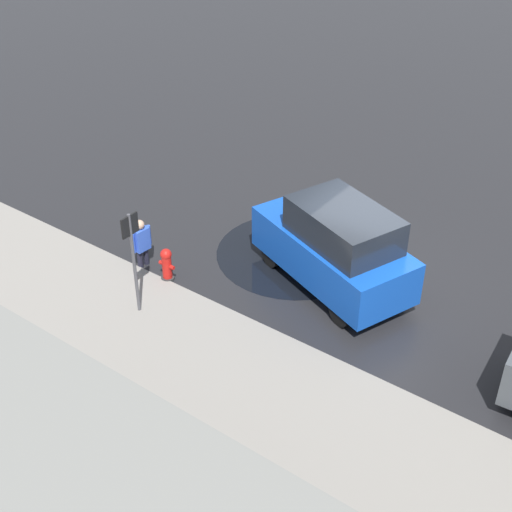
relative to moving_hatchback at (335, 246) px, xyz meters
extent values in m
plane|color=black|center=(-0.63, -0.49, -1.03)|extent=(60.00, 60.00, 0.00)
cube|color=gray|center=(-0.63, 3.71, -1.01)|extent=(24.00, 3.20, 0.04)
cube|color=blue|center=(0.08, -0.03, -0.23)|extent=(4.25, 2.98, 0.99)
cube|color=#1E232B|center=(-0.21, 0.08, 0.65)|extent=(2.72, 2.23, 0.77)
cylinder|color=black|center=(1.54, 0.18, -0.73)|extent=(0.64, 0.42, 0.60)
cylinder|color=black|center=(1.03, -1.16, -0.73)|extent=(0.64, 0.42, 0.60)
cylinder|color=black|center=(-0.87, 1.09, -0.73)|extent=(0.64, 0.42, 0.60)
cylinder|color=black|center=(-1.38, -0.24, -0.73)|extent=(0.64, 0.42, 0.60)
cylinder|color=red|center=(3.13, 2.04, -0.72)|extent=(0.22, 0.22, 0.62)
sphere|color=red|center=(3.13, 2.04, -0.35)|extent=(0.26, 0.26, 0.26)
cylinder|color=red|center=(2.97, 2.04, -0.64)|extent=(0.10, 0.09, 0.09)
cylinder|color=red|center=(3.29, 2.04, -0.64)|extent=(0.10, 0.09, 0.09)
cylinder|color=#2D2D2D|center=(3.13, 2.04, -1.00)|extent=(0.31, 0.31, 0.06)
cube|color=blue|center=(3.96, 1.96, -0.30)|extent=(0.27, 0.38, 0.55)
sphere|color=tan|center=(3.96, 1.96, 0.08)|extent=(0.22, 0.22, 0.22)
cylinder|color=#1E1E2D|center=(3.95, 1.87, -0.80)|extent=(0.13, 0.13, 0.45)
cylinder|color=#1E1E2D|center=(3.97, 2.05, -0.80)|extent=(0.13, 0.13, 0.45)
cylinder|color=blue|center=(3.94, 1.72, -0.30)|extent=(0.09, 0.09, 0.50)
cylinder|color=blue|center=(3.98, 2.20, -0.30)|extent=(0.09, 0.09, 0.50)
cylinder|color=#B7BABF|center=(-1.89, 5.66, -0.50)|extent=(0.04, 0.04, 1.05)
cylinder|color=#B7BABF|center=(0.19, 5.66, -0.50)|extent=(0.04, 0.04, 1.05)
cylinder|color=#B7BABF|center=(2.28, 5.66, -0.50)|extent=(0.04, 0.04, 1.05)
cylinder|color=#B7BABF|center=(-1.89, 5.66, -0.03)|extent=(8.33, 0.04, 0.04)
cylinder|color=#B7BABF|center=(-1.89, 5.66, -0.45)|extent=(8.33, 0.04, 0.04)
cylinder|color=#4C4C51|center=(2.82, 3.27, 0.17)|extent=(0.07, 0.07, 2.40)
cube|color=black|center=(2.82, 3.27, 1.12)|extent=(0.04, 0.44, 0.44)
cylinder|color=black|center=(1.40, -0.53, -1.02)|extent=(3.72, 3.72, 0.01)
camera|label=1|loc=(-6.27, 11.46, 8.46)|focal=50.00mm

